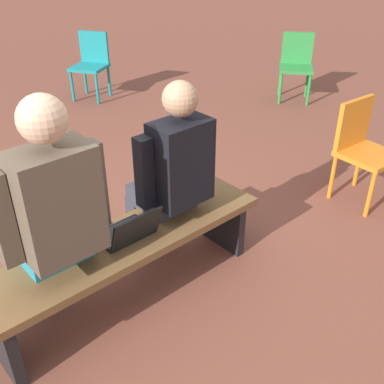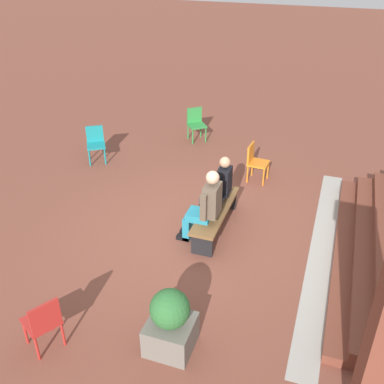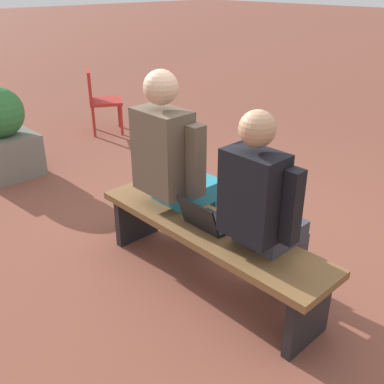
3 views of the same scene
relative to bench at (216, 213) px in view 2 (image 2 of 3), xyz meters
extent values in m
plane|color=brown|center=(0.20, -0.27, -0.35)|extent=(60.00, 60.00, 0.00)
cube|color=#A8A399|center=(0.00, 1.93, -0.35)|extent=(5.66, 0.40, 0.01)
cube|color=brown|center=(0.00, 2.73, -0.28)|extent=(4.86, 1.20, 0.15)
cube|color=brown|center=(0.00, 2.88, -0.13)|extent=(4.86, 0.90, 0.15)
cube|color=brown|center=(0.00, 0.00, 0.07)|extent=(1.80, 0.44, 0.05)
cube|color=black|center=(-0.80, 0.00, -0.15)|extent=(0.06, 0.37, 0.40)
cube|color=black|center=(0.80, 0.00, -0.15)|extent=(0.06, 0.37, 0.40)
cube|color=#383842|center=(-0.38, -0.16, 0.15)|extent=(0.31, 0.37, 0.13)
cube|color=#383842|center=(-0.47, -0.35, -0.13)|extent=(0.10, 0.11, 0.45)
cube|color=black|center=(-0.47, -0.40, -0.32)|extent=(0.10, 0.22, 0.06)
cube|color=#383842|center=(-0.30, -0.35, -0.13)|extent=(0.10, 0.11, 0.45)
cube|color=black|center=(-0.30, -0.40, -0.32)|extent=(0.10, 0.22, 0.06)
cube|color=black|center=(-0.38, 0.04, 0.47)|extent=(0.35, 0.22, 0.51)
cube|color=maroon|center=(-0.38, -0.08, 0.43)|extent=(0.05, 0.01, 0.31)
cube|color=black|center=(-0.60, -0.03, 0.45)|extent=(0.08, 0.09, 0.44)
cube|color=black|center=(-0.16, -0.03, 0.45)|extent=(0.08, 0.09, 0.44)
sphere|color=tan|center=(-0.38, 0.04, 0.86)|extent=(0.20, 0.20, 0.20)
cube|color=teal|center=(0.40, -0.18, 0.16)|extent=(0.35, 0.41, 0.14)
cube|color=teal|center=(0.31, -0.39, -0.13)|extent=(0.11, 0.12, 0.45)
cube|color=black|center=(0.31, -0.45, -0.32)|extent=(0.11, 0.25, 0.07)
cube|color=teal|center=(0.49, -0.39, -0.13)|extent=(0.11, 0.12, 0.45)
cube|color=black|center=(0.49, -0.45, -0.32)|extent=(0.11, 0.25, 0.07)
cube|color=brown|center=(0.40, 0.04, 0.51)|extent=(0.39, 0.25, 0.57)
cube|color=brown|center=(0.15, -0.03, 0.49)|extent=(0.09, 0.10, 0.49)
cube|color=brown|center=(0.64, -0.03, 0.49)|extent=(0.09, 0.10, 0.49)
sphere|color=#DBAD89|center=(0.40, 0.04, 0.94)|extent=(0.23, 0.23, 0.23)
cube|color=black|center=(0.00, -0.04, 0.11)|extent=(0.32, 0.22, 0.02)
cube|color=#2D2D33|center=(0.00, -0.05, 0.12)|extent=(0.29, 0.15, 0.00)
cube|color=black|center=(0.00, 0.10, 0.21)|extent=(0.32, 0.07, 0.19)
cube|color=#33519E|center=(0.00, 0.09, 0.21)|extent=(0.28, 0.06, 0.17)
cube|color=#2D893D|center=(-3.76, -1.62, 0.07)|extent=(0.59, 0.59, 0.04)
cube|color=#2D893D|center=(-3.91, -1.74, 0.29)|extent=(0.28, 0.33, 0.40)
cylinder|color=#2D893D|center=(-3.51, -1.64, -0.15)|extent=(0.04, 0.04, 0.40)
cylinder|color=#2D893D|center=(-3.74, -1.37, -0.15)|extent=(0.04, 0.04, 0.40)
cylinder|color=#2D893D|center=(-3.79, -1.87, -0.15)|extent=(0.04, 0.04, 0.40)
cylinder|color=#2D893D|center=(-4.02, -1.59, -0.15)|extent=(0.04, 0.04, 0.40)
cube|color=orange|center=(-2.12, 0.35, 0.07)|extent=(0.45, 0.45, 0.04)
cube|color=orange|center=(-2.13, 0.16, 0.29)|extent=(0.40, 0.07, 0.40)
cylinder|color=orange|center=(-1.93, 0.51, -0.15)|extent=(0.04, 0.04, 0.40)
cylinder|color=orange|center=(-2.28, 0.54, -0.15)|extent=(0.04, 0.04, 0.40)
cylinder|color=orange|center=(-1.95, 0.15, -0.15)|extent=(0.04, 0.04, 0.40)
cylinder|color=orange|center=(-2.31, 0.18, -0.15)|extent=(0.04, 0.04, 0.40)
cube|color=red|center=(3.31, -1.38, 0.07)|extent=(0.57, 0.57, 0.04)
cube|color=red|center=(3.40, -1.22, 0.29)|extent=(0.37, 0.23, 0.40)
cylinder|color=red|center=(3.06, -1.45, -0.15)|extent=(0.04, 0.04, 0.40)
cylinder|color=red|center=(3.37, -1.63, -0.15)|extent=(0.04, 0.04, 0.40)
cylinder|color=red|center=(3.24, -1.14, -0.15)|extent=(0.04, 0.04, 0.40)
cylinder|color=red|center=(3.55, -1.31, -0.15)|extent=(0.04, 0.04, 0.40)
cube|color=teal|center=(-1.79, -3.47, 0.07)|extent=(0.58, 0.58, 0.04)
cube|color=teal|center=(-1.95, -3.57, 0.29)|extent=(0.25, 0.36, 0.40)
cylinder|color=teal|center=(-1.54, -3.52, -0.15)|extent=(0.04, 0.04, 0.40)
cylinder|color=teal|center=(-1.73, -3.22, -0.15)|extent=(0.04, 0.04, 0.40)
cylinder|color=teal|center=(-1.85, -3.71, -0.15)|extent=(0.04, 0.04, 0.40)
cylinder|color=teal|center=(-2.04, -3.41, -0.15)|extent=(0.04, 0.04, 0.40)
cube|color=#6B665B|center=(2.80, 0.22, -0.13)|extent=(0.60, 0.60, 0.44)
sphere|color=#2D6B33|center=(2.80, 0.22, 0.33)|extent=(0.52, 0.52, 0.52)
camera|label=1|loc=(1.13, 1.83, 1.66)|focal=42.00mm
camera|label=2|loc=(6.62, 1.83, 4.44)|focal=42.00mm
camera|label=3|loc=(-1.79, 1.83, 1.57)|focal=42.00mm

